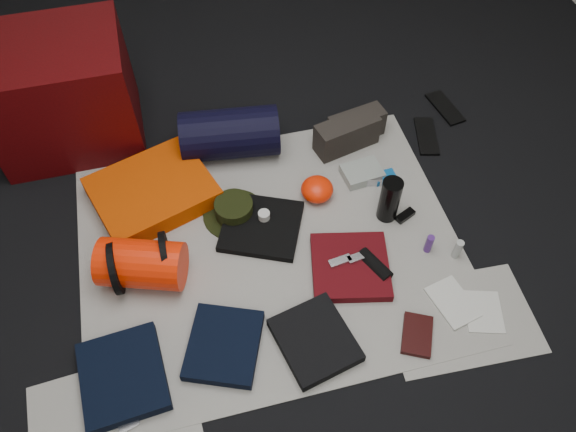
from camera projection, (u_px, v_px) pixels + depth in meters
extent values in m
cube|color=black|center=(271.00, 251.00, 2.41)|extent=(4.50, 4.50, 0.02)
cube|color=#B6B3A8|center=(271.00, 249.00, 2.40)|extent=(1.60, 1.30, 0.01)
cube|color=#B6B3A8|center=(114.00, 416.00, 1.99)|extent=(0.61, 0.44, 0.00)
cube|color=#B6B3A8|center=(460.00, 319.00, 2.21)|extent=(0.60, 0.43, 0.00)
cube|color=#430406|center=(62.00, 93.00, 2.60)|extent=(0.64, 0.53, 0.53)
cube|color=#CF3E02|center=(153.00, 192.00, 2.53)|extent=(0.61, 0.56, 0.09)
cylinder|color=#FA2304|center=(142.00, 264.00, 2.24)|extent=(0.38, 0.29, 0.20)
cylinder|color=black|center=(116.00, 268.00, 2.22)|extent=(0.02, 0.22, 0.22)
cylinder|color=black|center=(166.00, 258.00, 2.25)|extent=(0.03, 0.22, 0.22)
cylinder|color=black|center=(230.00, 134.00, 2.64)|extent=(0.48, 0.29, 0.24)
cylinder|color=black|center=(235.00, 214.00, 2.51)|extent=(0.29, 0.29, 0.01)
cylinder|color=black|center=(234.00, 209.00, 2.47)|extent=(0.17, 0.17, 0.07)
cube|color=#2B2621|center=(347.00, 134.00, 2.70)|extent=(0.33, 0.19, 0.16)
cube|color=#2B2621|center=(356.00, 126.00, 2.74)|extent=(0.29, 0.16, 0.14)
cube|color=black|center=(426.00, 136.00, 2.80)|extent=(0.15, 0.27, 0.01)
cube|color=black|center=(445.00, 108.00, 2.92)|extent=(0.13, 0.26, 0.01)
cube|color=black|center=(123.00, 376.00, 2.04)|extent=(0.32, 0.36, 0.05)
cube|color=black|center=(224.00, 345.00, 2.12)|extent=(0.35, 0.38, 0.05)
cube|color=black|center=(315.00, 340.00, 2.13)|extent=(0.32, 0.35, 0.05)
cube|color=black|center=(261.00, 226.00, 2.45)|extent=(0.43, 0.42, 0.03)
cube|color=#4D080D|center=(350.00, 267.00, 2.32)|extent=(0.38, 0.38, 0.04)
ellipsoid|color=#FA2304|center=(317.00, 189.00, 2.53)|extent=(0.15, 0.15, 0.10)
cube|color=gray|center=(362.00, 173.00, 2.63)|extent=(0.19, 0.15, 0.04)
cylinder|color=black|center=(390.00, 200.00, 2.42)|extent=(0.10, 0.10, 0.22)
cylinder|color=black|center=(374.00, 266.00, 2.31)|extent=(0.12, 0.17, 0.06)
cube|color=#B8B7BD|center=(369.00, 178.00, 2.61)|extent=(0.12, 0.09, 0.04)
cube|color=#10579B|center=(384.00, 177.00, 2.62)|extent=(0.10, 0.07, 0.03)
cylinder|color=#492372|center=(429.00, 244.00, 2.36)|extent=(0.04, 0.04, 0.09)
cylinder|color=#A1A5A1|center=(458.00, 249.00, 2.34)|extent=(0.04, 0.04, 0.10)
cube|color=black|center=(417.00, 335.00, 2.15)|extent=(0.17, 0.20, 0.02)
cube|color=beige|center=(453.00, 302.00, 2.24)|extent=(0.18, 0.23, 0.01)
cube|color=beige|center=(484.00, 312.00, 2.22)|extent=(0.19, 0.22, 0.01)
cube|color=black|center=(405.00, 216.00, 2.49)|extent=(0.10, 0.07, 0.02)
cube|color=#B8B7BD|center=(127.00, 420.00, 1.97)|extent=(0.09, 0.09, 0.01)
cylinder|color=beige|center=(264.00, 215.00, 2.44)|extent=(0.05, 0.05, 0.04)
cube|color=#B8B7BD|center=(340.00, 261.00, 2.31)|extent=(0.10, 0.05, 0.01)
cube|color=#B8B7BD|center=(359.00, 257.00, 2.32)|extent=(0.10, 0.05, 0.01)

